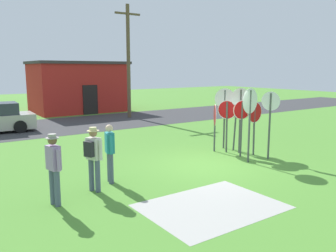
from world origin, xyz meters
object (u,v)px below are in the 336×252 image
utility_pole (128,59)px  stop_sign_rear_right (254,119)px  stop_sign_far_back (215,120)px  person_in_teal (54,165)px  stop_sign_leaning_right (270,114)px  stop_sign_nearest (236,113)px  stop_sign_low_front (242,119)px  person_in_dark_shirt (93,155)px  stop_sign_tallest (227,117)px  stop_sign_leaning_left (240,109)px  stop_sign_center_cluster (225,107)px  stop_sign_rear_left (250,111)px  person_holding_notes (110,150)px

utility_pole → stop_sign_rear_right: size_ratio=3.63×
stop_sign_far_back → person_in_teal: size_ratio=1.08×
utility_pole → stop_sign_leaning_right: (-1.15, -12.60, -2.21)m
utility_pole → person_in_teal: bearing=-125.2°
stop_sign_nearest → stop_sign_low_front: 1.04m
stop_sign_low_front → person_in_dark_shirt: bearing=-176.0°
stop_sign_low_front → stop_sign_tallest: bearing=90.9°
stop_sign_leaning_left → stop_sign_center_cluster: (0.09, 0.95, -0.03)m
stop_sign_rear_left → stop_sign_center_cluster: 2.26m
stop_sign_tallest → stop_sign_leaning_right: (0.56, -1.59, 0.25)m
stop_sign_nearest → stop_sign_low_front: (-0.58, -0.87, -0.06)m
stop_sign_tallest → person_holding_notes: stop_sign_tallest is taller
utility_pole → stop_sign_nearest: bearing=-95.9°
stop_sign_leaning_right → person_in_teal: stop_sign_leaning_right is taller
stop_sign_low_front → stop_sign_rear_left: (-0.39, -0.72, 0.38)m
stop_sign_rear_right → person_holding_notes: size_ratio=1.20×
stop_sign_far_back → stop_sign_tallest: bearing=-59.7°
stop_sign_tallest → stop_sign_rear_left: size_ratio=0.79×
stop_sign_tallest → stop_sign_center_cluster: size_ratio=0.83×
stop_sign_center_cluster → utility_pole: bearing=83.2°
stop_sign_tallest → stop_sign_leaning_right: bearing=-70.5°
stop_sign_tallest → person_in_teal: size_ratio=1.18×
stop_sign_rear_right → person_in_dark_shirt: 6.58m
stop_sign_leaning_left → person_holding_notes: size_ratio=1.49×
stop_sign_rear_left → person_holding_notes: bearing=171.4°
stop_sign_rear_left → stop_sign_tallest: bearing=75.7°
stop_sign_leaning_left → person_in_teal: size_ratio=1.45×
stop_sign_leaning_right → person_in_teal: (-7.68, 0.07, -0.66)m
stop_sign_rear_right → person_in_dark_shirt: (-6.56, -0.31, -0.37)m
stop_sign_far_back → stop_sign_rear_left: stop_sign_rear_left is taller
stop_sign_low_front → person_in_teal: (-7.13, -0.77, -0.44)m
utility_pole → stop_sign_rear_right: bearing=-95.4°
stop_sign_rear_right → person_in_teal: 7.74m
stop_sign_center_cluster → stop_sign_leaning_left: bearing=-95.5°
stop_sign_nearest → person_in_teal: bearing=-168.0°
utility_pole → stop_sign_nearest: 11.20m
utility_pole → stop_sign_low_front: size_ratio=3.49×
stop_sign_rear_right → person_in_dark_shirt: size_ratio=1.17×
stop_sign_leaning_right → stop_sign_far_back: bearing=111.9°
stop_sign_rear_right → stop_sign_low_front: bearing=169.1°
stop_sign_rear_right → stop_sign_center_cluster: size_ratio=0.82×
stop_sign_leaning_left → person_in_dark_shirt: 6.45m
stop_sign_rear_right → stop_sign_low_front: stop_sign_low_front is taller
utility_pole → stop_sign_far_back: (-1.95, -10.59, -2.58)m
stop_sign_far_back → person_holding_notes: 5.19m
stop_sign_far_back → utility_pole: bearing=79.6°
stop_sign_far_back → stop_sign_leaning_right: stop_sign_leaning_right is taller
stop_sign_nearest → stop_sign_low_front: bearing=-123.6°
stop_sign_leaning_left → stop_sign_far_back: bearing=129.3°
stop_sign_low_front → stop_sign_center_cluster: stop_sign_center_cluster is taller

